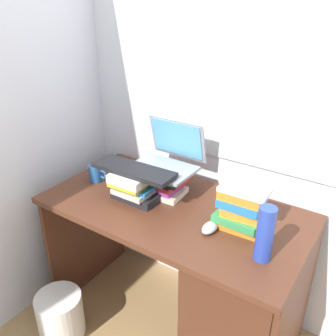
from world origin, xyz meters
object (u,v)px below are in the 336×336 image
laptop (169,156)px  mug (96,173)px  book_stack_keyboard_riser (134,186)px  keyboard (134,170)px  desk (226,291)px  book_stack_side (242,208)px  water_bottle (265,234)px  wastebasket (61,315)px  book_stack_tall (163,181)px  computer_mouse (210,228)px

laptop → mug: 0.43m
book_stack_keyboard_riser → keyboard: keyboard is taller
desk → keyboard: keyboard is taller
book_stack_side → book_stack_keyboard_riser: bearing=-172.1°
book_stack_keyboard_riser → desk: bearing=2.9°
laptop → water_bottle: 0.67m
desk → keyboard: 0.73m
keyboard → wastebasket: size_ratio=1.61×
book_stack_side → water_bottle: size_ratio=0.93×
wastebasket → mug: bearing=96.2°
book_stack_tall → computer_mouse: book_stack_tall is taller
book_stack_side → keyboard: book_stack_side is taller
water_bottle → desk: bearing=150.3°
laptop → computer_mouse: 0.45m
book_stack_side → keyboard: (-0.54, -0.07, 0.06)m
desk → keyboard: size_ratio=3.06×
computer_mouse → wastebasket: 1.01m
book_stack_tall → laptop: bearing=90.2°
desk → wastebasket: bearing=-153.4°
desk → laptop: (-0.44, 0.16, 0.54)m
computer_mouse → mug: 0.74m
desk → mug: size_ratio=11.25×
book_stack_keyboard_riser → book_stack_side: book_stack_side is taller
computer_mouse → water_bottle: (0.25, -0.05, 0.10)m
book_stack_side → laptop: bearing=166.0°
book_stack_tall → book_stack_side: size_ratio=1.15×
mug → computer_mouse: bearing=-5.2°
book_stack_side → desk: bearing=-108.9°
book_stack_keyboard_riser → wastebasket: 0.84m
book_stack_tall → keyboard: size_ratio=0.60×
water_bottle → laptop: bearing=157.0°
computer_mouse → wastebasket: bearing=-154.1°
book_stack_tall → book_stack_side: bearing=-7.6°
keyboard → water_bottle: size_ratio=1.80×
book_stack_tall → mug: size_ratio=2.20×
water_bottle → computer_mouse: bearing=169.6°
computer_mouse → mug: size_ratio=0.91×
computer_mouse → water_bottle: 0.28m
book_stack_keyboard_riser → book_stack_side: 0.54m
laptop → mug: (-0.38, -0.15, -0.14)m
book_stack_tall → book_stack_keyboard_riser: bearing=-120.0°
desk → book_stack_tall: (-0.44, 0.11, 0.42)m
wastebasket → book_stack_side: bearing=28.8°
book_stack_keyboard_riser → computer_mouse: bearing=-3.3°
water_bottle → wastebasket: water_bottle is taller
computer_mouse → book_stack_keyboard_riser: bearing=176.7°
book_stack_side → computer_mouse: bearing=-134.6°
book_stack_tall → book_stack_keyboard_riser: size_ratio=1.07×
keyboard → wastebasket: keyboard is taller
book_stack_tall → water_bottle: bearing=-18.6°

